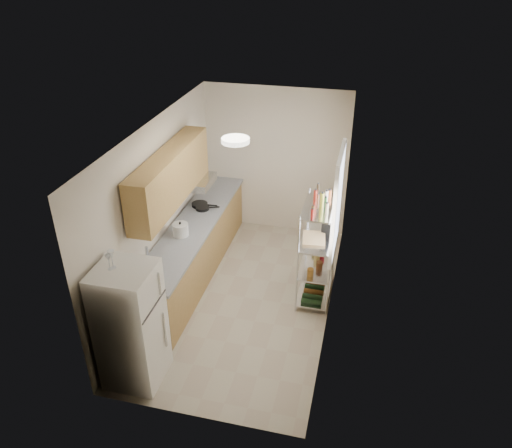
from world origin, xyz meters
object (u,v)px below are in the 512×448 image
at_px(cutting_board, 314,238).
at_px(frying_pan_large, 200,204).
at_px(refrigerator, 131,326).
at_px(rice_cooker, 181,230).
at_px(espresso_machine, 330,222).

bearing_deg(cutting_board, frying_pan_large, 158.10).
xyz_separation_m(refrigerator, rice_cooker, (-0.10, 1.86, 0.21)).
bearing_deg(refrigerator, cutting_board, 47.86).
distance_m(refrigerator, espresso_machine, 3.07).
bearing_deg(espresso_machine, rice_cooker, -155.64).
distance_m(refrigerator, cutting_board, 2.73).
bearing_deg(refrigerator, espresso_machine, 48.71).
height_order(cutting_board, espresso_machine, espresso_machine).
relative_size(frying_pan_large, espresso_machine, 0.89).
bearing_deg(cutting_board, rice_cooker, -175.31).
bearing_deg(frying_pan_large, refrigerator, -91.66).
bearing_deg(espresso_machine, cutting_board, -111.34).
relative_size(rice_cooker, espresso_machine, 0.79).
height_order(rice_cooker, cutting_board, rice_cooker).
distance_m(cutting_board, espresso_machine, 0.35).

